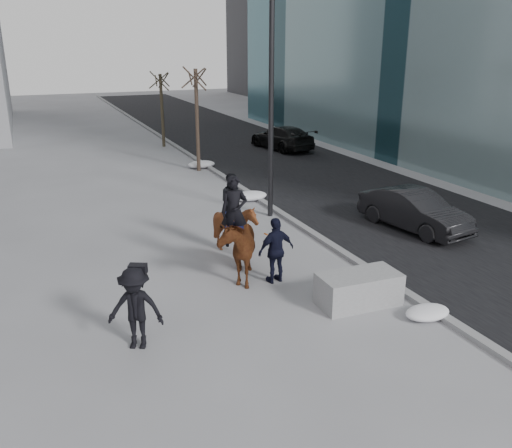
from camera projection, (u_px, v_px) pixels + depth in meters
name	position (u px, v px, depth m)	size (l,w,h in m)	color
ground	(275.00, 295.00, 13.48)	(120.00, 120.00, 0.00)	gray
road	(321.00, 179.00, 24.79)	(8.00, 90.00, 0.01)	black
curb	(240.00, 187.00, 23.29)	(0.25, 90.00, 0.12)	gray
planter	(359.00, 289.00, 12.92)	(1.94, 0.97, 0.78)	#959597
car_near	(414.00, 210.00, 18.02)	(1.41, 4.04, 1.33)	black
car_far	(282.00, 137.00, 31.65)	(1.91, 4.71, 1.37)	black
tree_near	(197.00, 115.00, 25.69)	(1.20, 1.20, 5.35)	#372921
tree_far	(162.00, 107.00, 31.90)	(1.20, 1.20, 4.70)	#352C1F
mounted_left	(236.00, 242.00, 14.17)	(1.67, 2.33, 2.75)	#471B0E
mounted_right	(235.00, 222.00, 15.87)	(1.64, 1.74, 2.40)	#4A250E
feeder	(276.00, 250.00, 13.98)	(1.07, 0.91, 1.75)	black
camera_crew	(135.00, 308.00, 10.92)	(1.30, 1.08, 1.75)	black
lamppost	(272.00, 73.00, 17.99)	(0.25, 1.21, 9.09)	black
snow_piles	(246.00, 193.00, 21.88)	(1.39, 17.72, 0.35)	white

